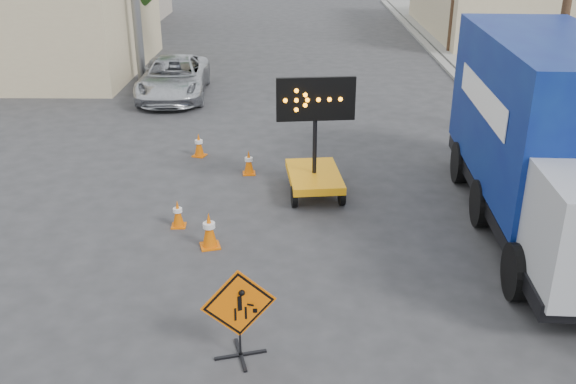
{
  "coord_description": "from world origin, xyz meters",
  "views": [
    {
      "loc": [
        0.22,
        -9.27,
        6.64
      ],
      "look_at": [
        0.05,
        2.15,
        1.66
      ],
      "focal_mm": 40.0,
      "sensor_mm": 36.0,
      "label": 1
    }
  ],
  "objects_px": {
    "construction_sign": "(239,312)",
    "arrow_board": "(314,169)",
    "pickup_truck": "(174,78)",
    "box_truck": "(547,149)"
  },
  "relations": [
    {
      "from": "pickup_truck",
      "to": "construction_sign",
      "type": "bearing_deg",
      "value": -79.71
    },
    {
      "from": "arrow_board",
      "to": "pickup_truck",
      "type": "xyz_separation_m",
      "value": [
        -5.27,
        9.46,
        0.07
      ]
    },
    {
      "from": "arrow_board",
      "to": "box_truck",
      "type": "xyz_separation_m",
      "value": [
        5.04,
        -1.85,
        1.23
      ]
    },
    {
      "from": "pickup_truck",
      "to": "box_truck",
      "type": "bearing_deg",
      "value": -51.05
    },
    {
      "from": "pickup_truck",
      "to": "arrow_board",
      "type": "bearing_deg",
      "value": -64.29
    },
    {
      "from": "pickup_truck",
      "to": "box_truck",
      "type": "relative_size",
      "value": 0.6
    },
    {
      "from": "construction_sign",
      "to": "arrow_board",
      "type": "bearing_deg",
      "value": 63.14
    },
    {
      "from": "construction_sign",
      "to": "box_truck",
      "type": "bearing_deg",
      "value": 21.49
    },
    {
      "from": "construction_sign",
      "to": "pickup_truck",
      "type": "bearing_deg",
      "value": 88.29
    },
    {
      "from": "construction_sign",
      "to": "arrow_board",
      "type": "xyz_separation_m",
      "value": [
        1.34,
        6.64,
        -0.17
      ]
    }
  ]
}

